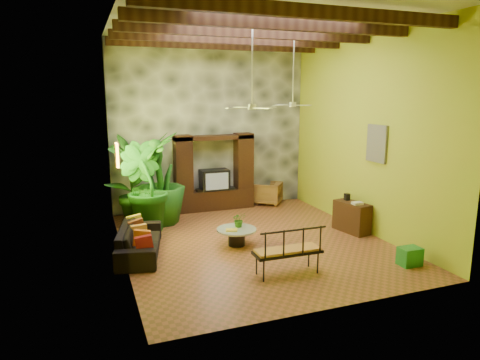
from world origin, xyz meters
name	(u,v)px	position (x,y,z in m)	size (l,w,h in m)	color
ground	(253,241)	(0.00, 0.00, 0.00)	(7.00, 7.00, 0.00)	brown
ceiling	(254,22)	(0.00, 0.00, 5.00)	(6.00, 7.00, 0.02)	silver
back_wall	(210,126)	(0.00, 3.50, 2.50)	(6.00, 0.02, 5.00)	#AABF2B
left_wall	(118,142)	(-3.00, 0.00, 2.50)	(0.02, 7.00, 5.00)	#AABF2B
right_wall	(363,133)	(3.00, 0.00, 2.50)	(0.02, 7.00, 5.00)	#AABF2B
stone_accent_wall	(211,127)	(0.00, 3.44, 2.50)	(5.98, 0.10, 4.98)	#3E4146
ceiling_beams	(254,33)	(0.00, 0.00, 4.78)	(5.95, 5.36, 0.22)	#341C10
entertainment_center	(214,178)	(0.00, 3.14, 0.97)	(2.40, 0.55, 2.30)	black
ceiling_fan_front	(252,97)	(-0.20, -0.40, 3.40)	(1.28, 1.28, 1.86)	silver
ceiling_fan_back	(293,97)	(1.60, 1.20, 3.40)	(1.28, 1.28, 1.86)	silver
wall_art_mask	(117,155)	(-2.96, 1.00, 2.10)	(0.06, 0.32, 0.55)	gold
wall_art_painting	(377,144)	(2.96, -0.60, 2.30)	(0.06, 0.70, 0.90)	teal
sofa	(140,240)	(-2.65, 0.09, 0.31)	(2.15, 0.84, 0.63)	black
wicker_armchair	(268,193)	(1.79, 3.12, 0.36)	(0.77, 0.79, 0.72)	olive
tall_plant_a	(130,178)	(-2.51, 2.79, 1.20)	(1.26, 0.85, 2.39)	#1F5716
tall_plant_b	(144,187)	(-2.30, 1.75, 1.14)	(1.26, 1.01, 2.29)	#185917
tall_plant_c	(159,178)	(-1.82, 2.27, 1.25)	(1.40, 1.40, 2.49)	#1C5516
coffee_table	(237,235)	(-0.46, -0.12, 0.26)	(0.93, 0.93, 0.40)	black
centerpiece_plant	(239,219)	(-0.35, 0.01, 0.58)	(0.32, 0.28, 0.36)	#2D651A
yellow_tray	(232,230)	(-0.61, -0.21, 0.41)	(0.26, 0.19, 0.03)	yellow
iron_bench	(289,249)	(-0.08, -2.07, 0.55)	(1.36, 0.50, 0.57)	black
side_console	(352,217)	(2.65, -0.19, 0.38)	(0.43, 0.96, 0.77)	#3A1B12
green_bin	(410,256)	(2.49, -2.48, 0.19)	(0.43, 0.33, 0.38)	#1B6628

